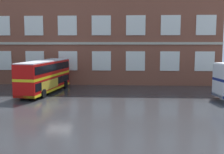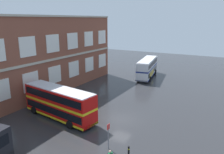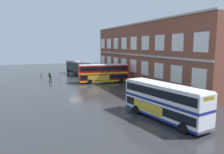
# 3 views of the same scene
# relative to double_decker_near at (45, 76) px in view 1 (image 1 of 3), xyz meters

# --- Properties ---
(ground_plane) EXTENTS (120.00, 120.00, 0.00)m
(ground_plane) POSITION_rel_double_decker_near_xyz_m (3.50, -5.14, -2.15)
(ground_plane) COLOR #2B2B2D
(brick_terminal_building) EXTENTS (45.06, 8.19, 13.24)m
(brick_terminal_building) POSITION_rel_double_decker_near_xyz_m (1.52, 10.84, 4.32)
(brick_terminal_building) COLOR brown
(brick_terminal_building) RESTS_ON ground
(double_decker_near) EXTENTS (4.02, 11.25, 4.07)m
(double_decker_near) POSITION_rel_double_decker_near_xyz_m (0.00, 0.00, 0.00)
(double_decker_near) COLOR red
(double_decker_near) RESTS_ON ground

